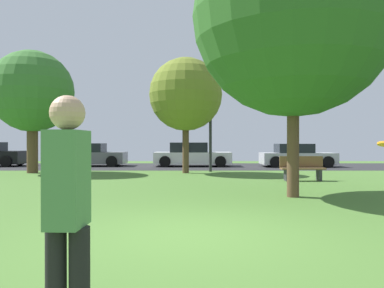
# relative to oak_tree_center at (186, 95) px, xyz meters

# --- Properties ---
(ground_plane) EXTENTS (44.00, 44.00, 0.00)m
(ground_plane) POSITION_rel_oak_tree_center_xyz_m (0.27, -11.39, -3.60)
(ground_plane) COLOR #47702D
(road_strip) EXTENTS (44.00, 6.40, 0.01)m
(road_strip) POSITION_rel_oak_tree_center_xyz_m (0.27, 4.61, -3.60)
(road_strip) COLOR #28282B
(road_strip) RESTS_ON ground_plane
(oak_tree_center) EXTENTS (3.36, 3.36, 5.30)m
(oak_tree_center) POSITION_rel_oak_tree_center_xyz_m (0.00, 0.00, 0.00)
(oak_tree_center) COLOR brown
(oak_tree_center) RESTS_ON ground_plane
(maple_tree_far) EXTENTS (3.75, 3.75, 5.64)m
(maple_tree_far) POSITION_rel_oak_tree_center_xyz_m (-7.08, 0.09, 0.13)
(maple_tree_far) COLOR brown
(maple_tree_far) RESTS_ON ground_plane
(oak_tree_left) EXTENTS (5.23, 5.23, 7.31)m
(oak_tree_left) POSITION_rel_oak_tree_center_xyz_m (2.92, -7.47, 1.08)
(oak_tree_left) COLOR brown
(oak_tree_left) RESTS_ON ground_plane
(person_bystander) EXTENTS (0.30, 0.33, 1.74)m
(person_bystander) POSITION_rel_oak_tree_center_xyz_m (-0.54, -14.69, -2.64)
(person_bystander) COLOR black
(person_bystander) RESTS_ON ground_plane
(parked_car_grey) EXTENTS (4.10, 2.01, 1.35)m
(parked_car_grey) POSITION_rel_oak_tree_center_xyz_m (-5.76, 4.99, -2.98)
(parked_car_grey) COLOR slate
(parked_car_grey) RESTS_ON ground_plane
(parked_car_white) EXTENTS (4.47, 2.06, 1.40)m
(parked_car_white) POSITION_rel_oak_tree_center_xyz_m (0.27, 4.84, -2.97)
(parked_car_white) COLOR white
(parked_car_white) RESTS_ON ground_plane
(parked_car_silver) EXTENTS (4.16, 1.98, 1.33)m
(parked_car_silver) POSITION_rel_oak_tree_center_xyz_m (6.33, 4.39, -3.00)
(parked_car_silver) COLOR #B7B7BC
(parked_car_silver) RESTS_ON ground_plane
(park_bench) EXTENTS (1.60, 0.45, 0.90)m
(park_bench) POSITION_rel_oak_tree_center_xyz_m (4.35, -3.40, -3.14)
(park_bench) COLOR brown
(park_bench) RESTS_ON ground_plane
(street_lamp_post) EXTENTS (0.14, 0.14, 4.50)m
(street_lamp_post) POSITION_rel_oak_tree_center_xyz_m (1.18, 0.81, -1.35)
(street_lamp_post) COLOR #2D2D33
(street_lamp_post) RESTS_ON ground_plane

